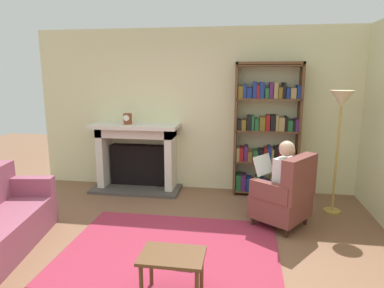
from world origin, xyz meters
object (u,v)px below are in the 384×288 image
(seated_reader, at_px, (278,179))
(mantel_clock, at_px, (128,119))
(armchair_reading, at_px, (285,195))
(side_table, at_px, (172,261))
(fireplace, at_px, (137,155))
(bookshelf, at_px, (267,133))
(floor_lamp, at_px, (341,110))

(seated_reader, bearing_deg, mantel_clock, -77.67)
(armchair_reading, distance_m, side_table, 2.01)
(fireplace, relative_size, mantel_clock, 8.36)
(fireplace, xyz_separation_m, bookshelf, (2.16, 0.03, 0.43))
(mantel_clock, bearing_deg, armchair_reading, -23.33)
(fireplace, distance_m, seated_reader, 2.51)
(fireplace, bearing_deg, floor_lamp, -10.53)
(seated_reader, xyz_separation_m, side_table, (-1.04, -1.72, -0.26))
(side_table, height_order, floor_lamp, floor_lamp)
(fireplace, xyz_separation_m, mantel_clock, (-0.11, -0.10, 0.63))
(fireplace, bearing_deg, side_table, -66.64)
(mantel_clock, height_order, side_table, mantel_clock)
(mantel_clock, height_order, armchair_reading, mantel_clock)
(fireplace, relative_size, seated_reader, 1.32)
(seated_reader, relative_size, side_table, 2.04)
(armchair_reading, relative_size, floor_lamp, 0.56)
(mantel_clock, relative_size, floor_lamp, 0.10)
(fireplace, height_order, armchair_reading, fireplace)
(armchair_reading, bearing_deg, fireplace, -81.23)
(fireplace, bearing_deg, mantel_clock, -138.19)
(fireplace, bearing_deg, bookshelf, 0.90)
(seated_reader, height_order, floor_lamp, floor_lamp)
(bookshelf, relative_size, side_table, 3.83)
(side_table, distance_m, floor_lamp, 3.13)
(mantel_clock, relative_size, side_table, 0.32)
(mantel_clock, xyz_separation_m, side_table, (1.33, -2.72, -0.87))
(fireplace, distance_m, armchair_reading, 2.63)
(armchair_reading, relative_size, seated_reader, 0.85)
(bookshelf, bearing_deg, side_table, -108.20)
(fireplace, xyz_separation_m, side_table, (1.22, -2.82, -0.24))
(bookshelf, xyz_separation_m, armchair_reading, (0.19, -1.20, -0.61))
(seated_reader, relative_size, floor_lamp, 0.65)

